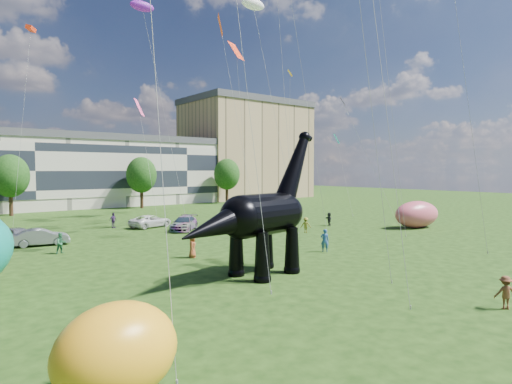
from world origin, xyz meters
TOP-DOWN VIEW (x-y plane):
  - ground at (0.00, 0.00)m, footprint 220.00×220.00m
  - terrace_row at (-8.00, 62.00)m, footprint 78.00×11.00m
  - apartment_block at (40.00, 65.00)m, footprint 28.00×18.00m
  - tree_mid_left at (-12.00, 53.00)m, footprint 5.20×5.20m
  - tree_mid_right at (8.00, 53.00)m, footprint 5.20×5.20m
  - tree_far_right at (26.00, 53.00)m, footprint 5.20×5.20m
  - dinosaur_sculpture at (-5.79, 3.28)m, footprint 12.01×4.16m
  - car_silver at (-15.57, 25.90)m, footprint 2.95×4.78m
  - car_grey at (-14.16, 23.58)m, footprint 4.78×2.26m
  - car_white at (-1.41, 28.86)m, footprint 5.57×3.65m
  - car_dark at (0.43, 24.23)m, footprint 5.25×5.37m
  - gazebo_near at (14.99, 26.11)m, footprint 5.08×5.08m
  - gazebo_far at (14.17, 31.32)m, footprint 5.02×5.02m
  - inflatable_pink at (22.45, 9.33)m, footprint 6.64×4.10m
  - inflatable_yellow at (-18.20, -5.54)m, footprint 4.09×3.35m
  - visitors at (-2.63, 15.17)m, footprint 48.77×43.09m

SIDE VIEW (x-z plane):
  - ground at x=0.00m, z-range 0.00..0.00m
  - car_white at x=-1.41m, z-range 0.00..1.42m
  - car_grey at x=-14.16m, z-range 0.00..1.51m
  - car_silver at x=-15.57m, z-range 0.00..1.52m
  - car_dark at x=0.43m, z-range 0.00..1.55m
  - visitors at x=-2.63m, z-range -0.09..1.80m
  - inflatable_yellow at x=-18.20m, z-range 0.00..2.87m
  - inflatable_pink at x=22.45m, z-range 0.00..3.10m
  - gazebo_near at x=14.99m, z-range 0.55..3.27m
  - gazebo_far at x=14.17m, z-range 0.58..3.46m
  - dinosaur_sculpture at x=-5.79m, z-range -1.20..8.58m
  - terrace_row at x=-8.00m, z-range 0.00..12.00m
  - tree_mid_left at x=-12.00m, z-range 1.57..11.01m
  - tree_mid_right at x=8.00m, z-range 1.57..11.01m
  - tree_far_right at x=26.00m, z-range 1.57..11.01m
  - apartment_block at x=40.00m, z-range 0.00..22.00m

